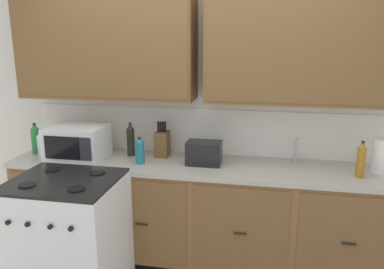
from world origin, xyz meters
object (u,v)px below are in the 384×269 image
(bottle_green, at_px, (36,139))
(bottle_amber, at_px, (361,160))
(bottle_teal, at_px, (140,151))
(paper_towel_roll, at_px, (380,156))
(bottle_clear, at_px, (42,144))
(microwave, at_px, (77,142))
(stove_range, at_px, (69,239))
(toaster, at_px, (204,153))
(knife_block, at_px, (162,143))
(bottle_dark, at_px, (131,140))

(bottle_green, distance_m, bottle_amber, 2.70)
(bottle_teal, bearing_deg, bottle_green, 174.55)
(bottle_amber, bearing_deg, bottle_teal, -179.81)
(paper_towel_roll, relative_size, bottle_clear, 1.14)
(microwave, relative_size, bottle_clear, 2.10)
(stove_range, distance_m, microwave, 0.83)
(toaster, relative_size, paper_towel_roll, 1.08)
(bottle_teal, height_order, bottle_amber, bottle_amber)
(paper_towel_roll, distance_m, bottle_clear, 2.77)
(stove_range, xyz_separation_m, bottle_amber, (2.09, 0.54, 0.57))
(stove_range, xyz_separation_m, knife_block, (0.51, 0.77, 0.55))
(paper_towel_roll, relative_size, bottle_amber, 0.94)
(bottle_dark, bearing_deg, bottle_clear, -166.95)
(stove_range, height_order, bottle_green, bottle_green)
(stove_range, xyz_separation_m, bottle_clear, (-0.51, 0.56, 0.55))
(knife_block, height_order, bottle_amber, knife_block)
(toaster, xyz_separation_m, paper_towel_roll, (1.35, 0.07, 0.03))
(microwave, xyz_separation_m, knife_block, (0.70, 0.20, -0.02))
(bottle_dark, distance_m, bottle_green, 0.86)
(toaster, xyz_separation_m, knife_block, (-0.39, 0.15, 0.02))
(stove_range, bearing_deg, bottle_clear, 132.27)
(bottle_dark, bearing_deg, toaster, -9.85)
(bottle_clear, height_order, bottle_green, bottle_green)
(toaster, distance_m, bottle_dark, 0.68)
(bottle_green, bearing_deg, stove_range, -45.86)
(knife_block, bearing_deg, toaster, -20.87)
(microwave, relative_size, paper_towel_roll, 1.85)
(toaster, height_order, paper_towel_roll, paper_towel_roll)
(paper_towel_roll, xyz_separation_m, bottle_clear, (-2.76, -0.12, -0.02))
(microwave, height_order, bottle_amber, microwave)
(knife_block, distance_m, bottle_dark, 0.28)
(bottle_dark, relative_size, bottle_green, 1.07)
(paper_towel_roll, bearing_deg, bottle_green, -178.96)
(toaster, distance_m, knife_block, 0.42)
(bottle_green, relative_size, bottle_amber, 1.00)
(bottle_teal, bearing_deg, toaster, 9.02)
(bottle_clear, distance_m, bottle_green, 0.13)
(bottle_dark, height_order, bottle_amber, bottle_dark)
(knife_block, relative_size, bottle_green, 1.12)
(paper_towel_roll, distance_m, bottle_green, 2.87)
(toaster, height_order, bottle_dark, bottle_dark)
(bottle_dark, bearing_deg, bottle_green, -173.12)
(knife_block, bearing_deg, bottle_dark, -173.20)
(bottle_amber, bearing_deg, bottle_green, 178.10)
(microwave, bearing_deg, paper_towel_roll, 2.64)
(bottle_green, distance_m, bottle_teal, 1.00)
(bottle_clear, bearing_deg, knife_block, 11.38)
(toaster, bearing_deg, bottle_dark, 170.15)
(bottle_clear, bearing_deg, toaster, 2.32)
(knife_block, bearing_deg, bottle_clear, -168.62)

